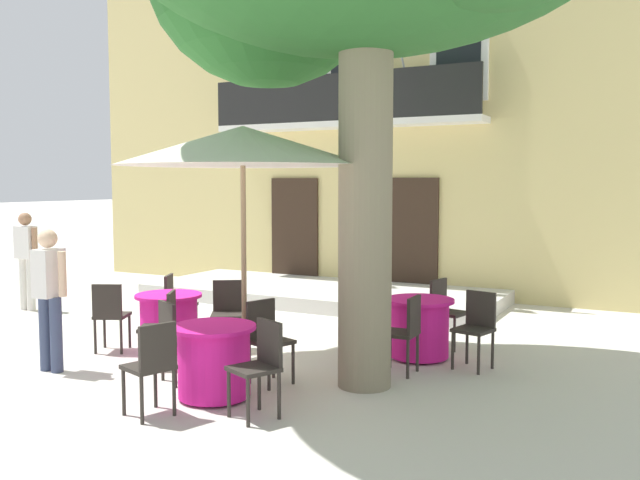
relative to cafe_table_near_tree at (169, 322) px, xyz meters
The scene contains 21 objects.
ground_plane 0.83m from the cafe_table_near_tree, 87.96° to the left, with size 120.00×120.00×0.00m, color beige.
building_facade 8.42m from the cafe_table_near_tree, 90.42° to the left, with size 13.00×5.09×7.50m.
entrance_step_platform 4.43m from the cafe_table_near_tree, 90.74° to the left, with size 6.61×2.63×0.25m, color silver.
cafe_table_near_tree is the anchor object (origin of this frame).
cafe_chair_near_tree_0 0.77m from the cafe_table_near_tree, 37.50° to the left, with size 0.55×0.55×0.91m.
cafe_chair_near_tree_1 0.77m from the cafe_table_near_tree, 121.90° to the left, with size 0.54×0.54×0.91m.
cafe_chair_near_tree_2 0.77m from the cafe_table_near_tree, 149.05° to the right, with size 0.53×0.53×0.91m.
cafe_chair_near_tree_3 0.77m from the cafe_table_near_tree, 55.14° to the right, with size 0.54×0.54×0.91m.
cafe_table_middle 3.24m from the cafe_table_near_tree, 21.22° to the left, with size 0.86×0.86×0.76m.
cafe_chair_middle_0 2.55m from the cafe_table_near_tree, 27.15° to the left, with size 0.43×0.43×0.91m.
cafe_chair_middle_1 3.14m from the cafe_table_near_tree, ahead, with size 0.41×0.41×0.91m.
cafe_chair_middle_2 3.92m from the cafe_table_near_tree, 15.85° to the left, with size 0.48×0.48×0.91m.
cafe_chair_middle_3 3.66m from the cafe_table_near_tree, 31.64° to the left, with size 0.48×0.48×0.91m.
cafe_table_front 2.16m from the cafe_table_near_tree, 37.99° to the right, with size 0.86×0.86×0.76m.
cafe_chair_front_0 1.98m from the cafe_table_near_tree, 17.63° to the right, with size 0.51×0.51×0.91m.
cafe_chair_front_1 1.46m from the cafe_table_near_tree, 46.81° to the right, with size 0.54×0.54×0.91m.
cafe_chair_front_2 2.58m from the cafe_table_near_tree, 53.35° to the right, with size 0.51×0.51×0.91m.
cafe_chair_front_3 2.89m from the cafe_table_near_tree, 33.02° to the right, with size 0.53×0.53×0.91m.
cafe_umbrella 2.67m from the cafe_table_near_tree, 14.44° to the right, with size 2.90×2.90×2.85m.
pedestrian_near_entrance 1.61m from the cafe_table_near_tree, 113.65° to the right, with size 0.53×0.37×1.67m.
pedestrian_mid_plaza 4.30m from the cafe_table_near_tree, 164.20° to the left, with size 0.53×0.25×1.69m.
Camera 1 is at (5.83, -7.67, 2.21)m, focal length 38.66 mm.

